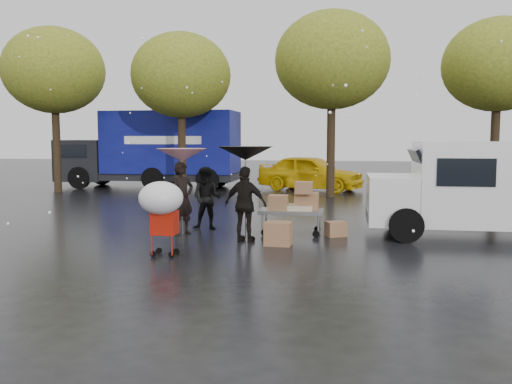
% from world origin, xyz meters
% --- Properties ---
extents(ground, '(90.00, 90.00, 0.00)m').
position_xyz_m(ground, '(0.00, 0.00, 0.00)').
color(ground, black).
rests_on(ground, ground).
extents(person_pink, '(0.69, 0.75, 1.71)m').
position_xyz_m(person_pink, '(-0.71, 1.00, 0.86)').
color(person_pink, black).
rests_on(person_pink, ground).
extents(person_middle, '(0.77, 0.61, 1.56)m').
position_xyz_m(person_middle, '(-0.32, 1.80, 0.78)').
color(person_middle, black).
rests_on(person_middle, ground).
extents(person_black, '(1.04, 0.61, 1.66)m').
position_xyz_m(person_black, '(0.94, 0.32, 0.83)').
color(person_black, black).
rests_on(person_black, ground).
extents(umbrella_pink, '(1.18, 1.18, 2.04)m').
position_xyz_m(umbrella_pink, '(-0.71, 1.00, 1.88)').
color(umbrella_pink, '#4C4C4C').
rests_on(umbrella_pink, ground).
extents(umbrella_black, '(1.21, 1.21, 2.10)m').
position_xyz_m(umbrella_black, '(0.94, 0.32, 1.94)').
color(umbrella_black, '#4C4C4C').
rests_on(umbrella_black, ground).
extents(vendor_cart, '(1.52, 0.80, 1.27)m').
position_xyz_m(vendor_cart, '(1.92, 1.42, 0.73)').
color(vendor_cart, slate).
rests_on(vendor_cart, ground).
extents(shopping_cart, '(0.84, 0.84, 1.46)m').
position_xyz_m(shopping_cart, '(-0.34, -1.51, 1.06)').
color(shopping_cart, red).
rests_on(shopping_cart, ground).
extents(white_van, '(4.91, 2.18, 2.20)m').
position_xyz_m(white_van, '(6.23, 1.80, 1.16)').
color(white_van, white).
rests_on(white_van, ground).
extents(blue_truck, '(8.30, 2.60, 3.50)m').
position_xyz_m(blue_truck, '(-5.66, 12.70, 1.76)').
color(blue_truck, '#0C0F61').
rests_on(blue_truck, ground).
extents(box_ground_near, '(0.58, 0.48, 0.50)m').
position_xyz_m(box_ground_near, '(1.70, 0.06, 0.25)').
color(box_ground_near, '#8D613D').
rests_on(box_ground_near, ground).
extents(box_ground_far, '(0.54, 0.50, 0.34)m').
position_xyz_m(box_ground_far, '(2.89, 1.34, 0.17)').
color(box_ground_far, '#8D613D').
rests_on(box_ground_far, ground).
extents(yellow_taxi, '(4.95, 3.24, 1.57)m').
position_xyz_m(yellow_taxi, '(1.57, 12.45, 0.78)').
color(yellow_taxi, yellow).
rests_on(yellow_taxi, ground).
extents(tree_row, '(21.60, 4.40, 7.12)m').
position_xyz_m(tree_row, '(-0.47, 10.00, 5.02)').
color(tree_row, black).
rests_on(tree_row, ground).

